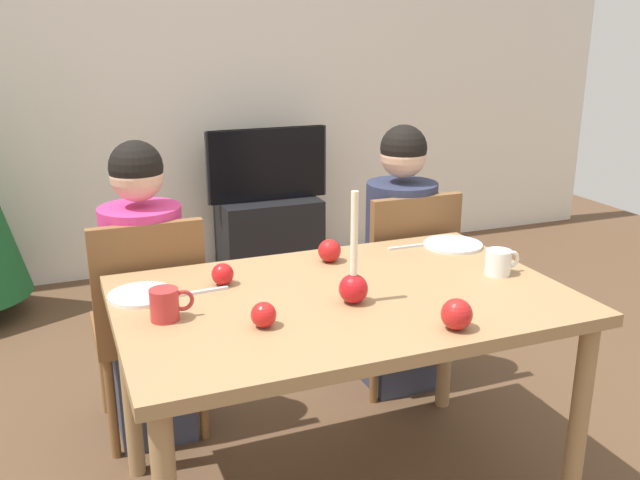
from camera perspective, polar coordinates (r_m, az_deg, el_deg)
The scene contains 19 objects.
back_wall at distance 4.52m, azimuth -11.64°, elevation 13.78°, with size 6.40×0.10×2.60m, color silver.
dining_table at distance 2.20m, azimuth 1.94°, elevation -6.51°, with size 1.40×0.90×0.75m.
chair_left at distance 2.68m, azimuth -14.00°, elevation -6.16°, with size 0.40×0.40×0.90m.
chair_right at distance 2.99m, azimuth 6.85°, elevation -3.23°, with size 0.40×0.40×0.90m.
person_left_child at distance 2.68m, azimuth -14.19°, elevation -4.77°, with size 0.30×0.30×1.17m.
person_right_child at distance 2.99m, azimuth 6.60°, elevation -2.00°, with size 0.30×0.30×1.17m.
tv_stand at distance 4.53m, azimuth -4.24°, elevation 0.44°, with size 0.64×0.40×0.48m, color black.
tv at distance 4.42m, azimuth -4.38°, elevation 6.28°, with size 0.79×0.05×0.46m.
candle_centerpiece at distance 2.08m, azimuth 2.87°, elevation -3.40°, with size 0.09×0.09×0.35m.
plate_left at distance 2.21m, azimuth -14.58°, elevation -4.43°, with size 0.21×0.21×0.01m, color white.
plate_right at distance 2.68m, azimuth 10.97°, elevation -0.38°, with size 0.22×0.22×0.01m, color silver.
mug_left at distance 2.02m, azimuth -12.68°, elevation -5.23°, with size 0.13×0.08×0.09m.
mug_right at distance 2.40m, azimuth 14.63°, elevation -1.79°, with size 0.13×0.09×0.09m.
fork_left at distance 2.21m, azimuth -9.89°, elevation -4.25°, with size 0.18×0.01×0.01m, color silver.
fork_right at distance 2.63m, azimuth 7.46°, elevation -0.53°, with size 0.18×0.01×0.01m, color silver.
apple_near_candle at distance 2.44m, azimuth 0.79°, elevation -0.89°, with size 0.08×0.08×0.08m, color red.
apple_by_left_plate at distance 1.93m, azimuth -4.70°, elevation -6.20°, with size 0.07×0.07×0.07m, color red.
apple_by_right_mug at distance 2.25m, azimuth -8.09°, elevation -2.83°, with size 0.07×0.07×0.07m, color red.
apple_far_edge at distance 1.95m, azimuth 11.28°, elevation -6.06°, with size 0.09×0.09×0.09m, color red.
Camera 1 is at (-0.81, -1.84, 1.56)m, focal length 38.56 mm.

